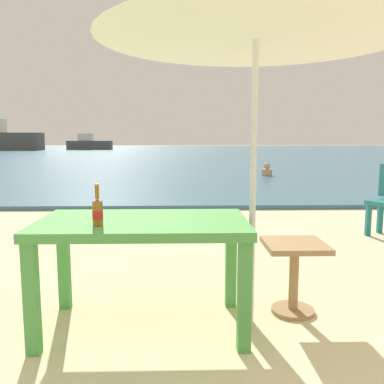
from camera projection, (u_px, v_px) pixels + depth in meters
name	position (u px, v px, depth m)	size (l,w,h in m)	color
ground_plane	(272.00, 361.00, 2.41)	(120.00, 120.00, 0.00)	beige
sea_water	(188.00, 153.00, 32.12)	(120.00, 50.00, 0.08)	#386B84
picnic_table_green	(143.00, 236.00, 2.75)	(1.40, 0.80, 0.76)	#4C9E47
beer_bottle_amber	(98.00, 211.00, 2.54)	(0.07, 0.07, 0.26)	brown
patio_umbrella	(257.00, 11.00, 2.62)	(2.10, 2.10, 2.30)	silver
side_table_wood	(294.00, 267.00, 3.02)	(0.44, 0.44, 0.54)	#9E7A51
swimmer_person	(267.00, 171.00, 13.02)	(0.34, 0.34, 0.41)	tan
boat_cargo_ship	(89.00, 144.00, 39.19)	(4.20, 1.15, 1.53)	#4C4C4C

